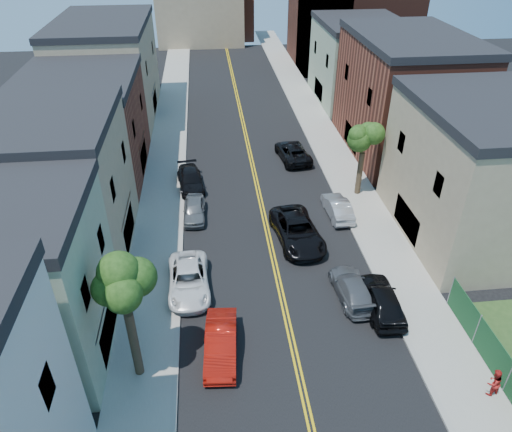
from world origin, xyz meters
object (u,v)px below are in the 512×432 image
object	(u,v)px
black_car_right	(382,299)
black_suv_lane	(297,231)
pedestrian_right	(494,382)
silver_car_right	(338,207)
white_pickup	(189,280)
dark_car_right_far	(293,152)
black_car_left	(190,180)
grey_car_right	(352,288)
red_sedan	(221,343)
grey_car_left	(194,210)

from	to	relation	value
black_car_right	black_suv_lane	size ratio (longest dim) A/B	0.78
pedestrian_right	silver_car_right	bearing A→B (deg)	-91.60
white_pickup	dark_car_right_far	world-z (taller)	dark_car_right_far
black_car_left	black_car_right	distance (m)	19.04
grey_car_right	black_car_right	distance (m)	1.86
black_car_left	dark_car_right_far	xyz separation A→B (m)	(9.30, 4.22, 0.04)
grey_car_right	black_car_right	world-z (taller)	black_car_right
dark_car_right_far	pedestrian_right	xyz separation A→B (m)	(4.98, -25.91, 0.20)
black_car_right	dark_car_right_far	xyz separation A→B (m)	(-1.70, 19.77, -0.06)
red_sedan	dark_car_right_far	size ratio (longest dim) A/B	0.86
silver_car_right	black_suv_lane	size ratio (longest dim) A/B	0.70
black_car_right	dark_car_right_far	world-z (taller)	black_car_right
grey_car_right	silver_car_right	size ratio (longest dim) A/B	1.09
grey_car_left	black_car_left	distance (m)	4.62
black_car_right	grey_car_right	bearing A→B (deg)	-39.40
black_car_left	white_pickup	bearing A→B (deg)	-97.02
red_sedan	silver_car_right	distance (m)	15.39
white_pickup	red_sedan	bearing A→B (deg)	-74.05
grey_car_left	black_car_right	bearing A→B (deg)	-44.28
black_car_left	dark_car_right_far	size ratio (longest dim) A/B	0.90
grey_car_left	black_suv_lane	xyz separation A→B (m)	(7.06, -3.78, 0.16)
red_sedan	black_car_left	size ratio (longest dim) A/B	0.95
grey_car_left	black_suv_lane	size ratio (longest dim) A/B	0.66
red_sedan	black_car_right	xyz separation A→B (m)	(9.30, 2.22, 0.04)
grey_car_right	black_suv_lane	xyz separation A→B (m)	(-2.22, 5.91, 0.17)
grey_car_left	black_car_right	size ratio (longest dim) A/B	0.85
grey_car_left	dark_car_right_far	distance (m)	12.59
black_car_right	grey_car_left	bearing A→B (deg)	-43.30
grey_car_left	silver_car_right	xyz separation A→B (m)	(10.66, -0.89, 0.02)
white_pickup	pedestrian_right	world-z (taller)	pedestrian_right
silver_car_right	dark_car_right_far	xyz separation A→B (m)	(-1.70, 9.73, 0.04)
grey_car_right	grey_car_left	bearing A→B (deg)	-49.14
white_pickup	black_suv_lane	xyz separation A→B (m)	(7.40, 4.21, 0.11)
red_sedan	black_car_right	world-z (taller)	black_car_right
white_pickup	black_car_left	size ratio (longest dim) A/B	1.09
black_car_left	pedestrian_right	world-z (taller)	pedestrian_right
white_pickup	black_car_right	size ratio (longest dim) A/B	1.12
black_car_right	black_suv_lane	xyz separation A→B (m)	(-3.60, 7.15, 0.04)
white_pickup	black_car_right	bearing A→B (deg)	-17.25
pedestrian_right	black_car_left	bearing A→B (deg)	-69.69
black_car_left	black_car_right	size ratio (longest dim) A/B	1.03
dark_car_right_far	red_sedan	bearing A→B (deg)	64.19
grey_car_left	pedestrian_right	bearing A→B (deg)	-49.33
grey_car_left	black_suv_lane	bearing A→B (deg)	-26.73
grey_car_left	pedestrian_right	xyz separation A→B (m)	(13.95, -17.07, 0.26)
red_sedan	black_car_left	xyz separation A→B (m)	(-1.70, 17.76, -0.06)
grey_car_right	black_car_right	bearing A→B (deg)	135.31
red_sedan	pedestrian_right	world-z (taller)	pedestrian_right
black_suv_lane	black_car_right	bearing A→B (deg)	-69.74
red_sedan	grey_car_left	world-z (taller)	red_sedan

